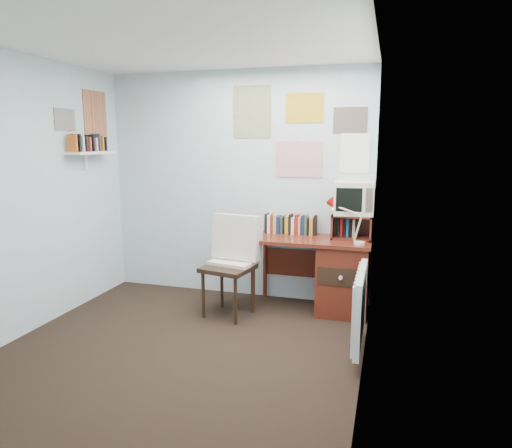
{
  "coord_description": "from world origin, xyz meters",
  "views": [
    {
      "loc": [
        1.64,
        -3.06,
        1.75
      ],
      "look_at": [
        0.45,
        0.98,
        0.97
      ],
      "focal_mm": 32.0,
      "sensor_mm": 36.0,
      "label": 1
    }
  ],
  "objects_px": {
    "tv_riser": "(352,226)",
    "crt_tv": "(354,196)",
    "wall_shelf": "(91,153)",
    "radiator": "(360,307)",
    "desk_chair": "(228,268)",
    "desk_lamp": "(360,225)",
    "desk": "(337,274)"
  },
  "relations": [
    {
      "from": "tv_riser",
      "to": "wall_shelf",
      "type": "distance_m",
      "value": 2.83
    },
    {
      "from": "desk_chair",
      "to": "wall_shelf",
      "type": "distance_m",
      "value": 1.9
    },
    {
      "from": "desk_lamp",
      "to": "tv_riser",
      "type": "distance_m",
      "value": 0.29
    },
    {
      "from": "radiator",
      "to": "desk_chair",
      "type": "bearing_deg",
      "value": 158.46
    },
    {
      "from": "desk_lamp",
      "to": "radiator",
      "type": "xyz_separation_m",
      "value": [
        0.07,
        -0.77,
        -0.53
      ]
    },
    {
      "from": "tv_riser",
      "to": "wall_shelf",
      "type": "height_order",
      "value": "wall_shelf"
    },
    {
      "from": "crt_tv",
      "to": "radiator",
      "type": "height_order",
      "value": "crt_tv"
    },
    {
      "from": "desk",
      "to": "tv_riser",
      "type": "height_order",
      "value": "tv_riser"
    },
    {
      "from": "desk",
      "to": "wall_shelf",
      "type": "distance_m",
      "value": 2.87
    },
    {
      "from": "desk_chair",
      "to": "desk_lamp",
      "type": "distance_m",
      "value": 1.36
    },
    {
      "from": "desk",
      "to": "radiator",
      "type": "relative_size",
      "value": 1.5
    },
    {
      "from": "desk_chair",
      "to": "crt_tv",
      "type": "bearing_deg",
      "value": 36.02
    },
    {
      "from": "desk",
      "to": "radiator",
      "type": "xyz_separation_m",
      "value": [
        0.29,
        -0.93,
        0.01
      ]
    },
    {
      "from": "crt_tv",
      "to": "radiator",
      "type": "bearing_deg",
      "value": -85.57
    },
    {
      "from": "desk_chair",
      "to": "desk_lamp",
      "type": "xyz_separation_m",
      "value": [
        1.26,
        0.25,
        0.46
      ]
    },
    {
      "from": "tv_riser",
      "to": "desk_chair",
      "type": "bearing_deg",
      "value": -156.09
    },
    {
      "from": "desk_chair",
      "to": "tv_riser",
      "type": "distance_m",
      "value": 1.33
    },
    {
      "from": "desk_chair",
      "to": "wall_shelf",
      "type": "relative_size",
      "value": 1.58
    },
    {
      "from": "desk",
      "to": "desk_chair",
      "type": "distance_m",
      "value": 1.12
    },
    {
      "from": "desk",
      "to": "desk_chair",
      "type": "relative_size",
      "value": 1.22
    },
    {
      "from": "tv_riser",
      "to": "crt_tv",
      "type": "xyz_separation_m",
      "value": [
        0.0,
        0.02,
        0.31
      ]
    },
    {
      "from": "desk",
      "to": "desk_lamp",
      "type": "bearing_deg",
      "value": -36.41
    },
    {
      "from": "desk_chair",
      "to": "crt_tv",
      "type": "height_order",
      "value": "crt_tv"
    },
    {
      "from": "desk_lamp",
      "to": "radiator",
      "type": "distance_m",
      "value": 0.94
    },
    {
      "from": "desk_chair",
      "to": "crt_tv",
      "type": "relative_size",
      "value": 2.56
    },
    {
      "from": "desk",
      "to": "crt_tv",
      "type": "relative_size",
      "value": 3.13
    },
    {
      "from": "desk_chair",
      "to": "tv_riser",
      "type": "bearing_deg",
      "value": 35.3
    },
    {
      "from": "desk",
      "to": "desk_lamp",
      "type": "relative_size",
      "value": 3.11
    },
    {
      "from": "desk_chair",
      "to": "radiator",
      "type": "bearing_deg",
      "value": -10.15
    },
    {
      "from": "wall_shelf",
      "to": "radiator",
      "type": "bearing_deg",
      "value": -10.89
    },
    {
      "from": "radiator",
      "to": "wall_shelf",
      "type": "bearing_deg",
      "value": 169.11
    },
    {
      "from": "crt_tv",
      "to": "radiator",
      "type": "relative_size",
      "value": 0.48
    }
  ]
}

